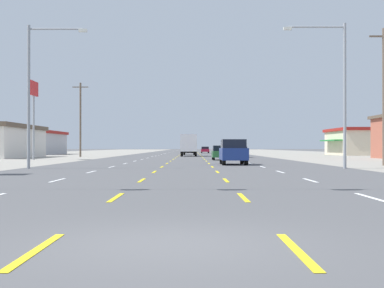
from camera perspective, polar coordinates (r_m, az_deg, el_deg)
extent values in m
plane|color=#4C4C4F|center=(73.69, -0.04, -1.40)|extent=(572.00, 572.00, 0.00)
cube|color=gray|center=(77.85, -18.58, -1.32)|extent=(28.00, 440.00, 0.01)
cube|color=gray|center=(77.63, 18.56, -1.32)|extent=(28.00, 440.00, 0.01)
cube|color=white|center=(22.92, -13.92, -3.77)|extent=(0.14, 2.60, 0.01)
cube|color=white|center=(30.23, -10.44, -2.94)|extent=(0.14, 2.60, 0.01)
cube|color=white|center=(37.62, -8.32, -2.42)|extent=(0.14, 2.60, 0.01)
cube|color=white|center=(45.05, -6.90, -2.07)|extent=(0.14, 2.60, 0.01)
cube|color=white|center=(52.50, -5.89, -1.83)|extent=(0.14, 2.60, 0.01)
cube|color=white|center=(59.96, -5.12, -1.64)|extent=(0.14, 2.60, 0.01)
cube|color=white|center=(67.43, -4.53, -1.49)|extent=(0.14, 2.60, 0.01)
cube|color=white|center=(74.90, -4.05, -1.37)|extent=(0.14, 2.60, 0.01)
cube|color=white|center=(82.38, -3.66, -1.28)|extent=(0.14, 2.60, 0.01)
cube|color=white|center=(89.86, -3.34, -1.20)|extent=(0.14, 2.60, 0.01)
cube|color=white|center=(97.35, -3.06, -1.13)|extent=(0.14, 2.60, 0.01)
cube|color=white|center=(104.84, -2.83, -1.07)|extent=(0.14, 2.60, 0.01)
cube|color=white|center=(112.33, -2.62, -1.02)|extent=(0.14, 2.60, 0.01)
cube|color=white|center=(119.82, -2.45, -0.98)|extent=(0.14, 2.60, 0.01)
cube|color=white|center=(127.31, -2.29, -0.94)|extent=(0.14, 2.60, 0.01)
cube|color=white|center=(134.80, -2.15, -0.90)|extent=(0.14, 2.60, 0.01)
cube|color=white|center=(142.30, -2.02, -0.87)|extent=(0.14, 2.60, 0.01)
cube|color=white|center=(149.79, -1.91, -0.84)|extent=(0.14, 2.60, 0.01)
cube|color=white|center=(157.29, -1.81, -0.82)|extent=(0.14, 2.60, 0.01)
cube|color=white|center=(164.78, -1.72, -0.79)|extent=(0.14, 2.60, 0.01)
cube|color=white|center=(172.28, -1.63, -0.77)|extent=(0.14, 2.60, 0.01)
cube|color=white|center=(179.77, -1.55, -0.75)|extent=(0.14, 2.60, 0.01)
cube|color=white|center=(187.27, -1.48, -0.74)|extent=(0.14, 2.60, 0.01)
cube|color=white|center=(194.76, -1.42, -0.72)|extent=(0.14, 2.60, 0.01)
cube|color=white|center=(202.26, -1.35, -0.71)|extent=(0.14, 2.60, 0.01)
cube|color=white|center=(209.76, -1.30, -0.69)|extent=(0.14, 2.60, 0.01)
cube|color=white|center=(217.26, -1.25, -0.68)|extent=(0.14, 2.60, 0.01)
cube|color=white|center=(224.75, -1.20, -0.67)|extent=(0.14, 2.60, 0.01)
cube|color=yellow|center=(7.61, -16.03, -10.81)|extent=(0.14, 2.60, 0.01)
cube|color=yellow|center=(14.89, -7.88, -5.65)|extent=(0.14, 2.60, 0.01)
cube|color=yellow|center=(22.32, -5.16, -3.87)|extent=(0.14, 2.60, 0.01)
cube|color=yellow|center=(29.79, -3.80, -2.98)|extent=(0.14, 2.60, 0.01)
cube|color=yellow|center=(37.26, -2.99, -2.45)|extent=(0.14, 2.60, 0.01)
cube|color=yellow|center=(44.75, -2.45, -2.09)|extent=(0.14, 2.60, 0.01)
cube|color=yellow|center=(52.24, -2.07, -1.83)|extent=(0.14, 2.60, 0.01)
cube|color=yellow|center=(59.73, -1.78, -1.64)|extent=(0.14, 2.60, 0.01)
cube|color=yellow|center=(67.23, -1.55, -1.49)|extent=(0.14, 2.60, 0.01)
cube|color=yellow|center=(74.72, -1.37, -1.38)|extent=(0.14, 2.60, 0.01)
cube|color=yellow|center=(82.22, -1.23, -1.28)|extent=(0.14, 2.60, 0.01)
cube|color=yellow|center=(89.71, -1.11, -1.20)|extent=(0.14, 2.60, 0.01)
cube|color=yellow|center=(97.21, -1.00, -1.13)|extent=(0.14, 2.60, 0.01)
cube|color=yellow|center=(104.71, -0.92, -1.07)|extent=(0.14, 2.60, 0.01)
cube|color=yellow|center=(112.21, -0.84, -1.02)|extent=(0.14, 2.60, 0.01)
cube|color=yellow|center=(119.71, -0.77, -0.98)|extent=(0.14, 2.60, 0.01)
cube|color=yellow|center=(127.20, -0.71, -0.94)|extent=(0.14, 2.60, 0.01)
cube|color=yellow|center=(134.70, -0.66, -0.90)|extent=(0.14, 2.60, 0.01)
cube|color=yellow|center=(142.20, -0.61, -0.87)|extent=(0.14, 2.60, 0.01)
cube|color=yellow|center=(149.70, -0.57, -0.84)|extent=(0.14, 2.60, 0.01)
cube|color=yellow|center=(157.20, -0.53, -0.82)|extent=(0.14, 2.60, 0.01)
cube|color=yellow|center=(164.70, -0.50, -0.79)|extent=(0.14, 2.60, 0.01)
cube|color=yellow|center=(172.20, -0.47, -0.77)|extent=(0.14, 2.60, 0.01)
cube|color=yellow|center=(179.70, -0.44, -0.75)|extent=(0.14, 2.60, 0.01)
cube|color=yellow|center=(187.20, -0.41, -0.74)|extent=(0.14, 2.60, 0.01)
cube|color=yellow|center=(194.70, -0.39, -0.72)|extent=(0.14, 2.60, 0.01)
cube|color=yellow|center=(202.20, -0.36, -0.71)|extent=(0.14, 2.60, 0.01)
cube|color=yellow|center=(209.69, -0.34, -0.69)|extent=(0.14, 2.60, 0.01)
cube|color=yellow|center=(217.19, -0.32, -0.68)|extent=(0.14, 2.60, 0.01)
cube|color=yellow|center=(224.69, -0.30, -0.67)|extent=(0.14, 2.60, 0.01)
cube|color=yellow|center=(7.45, 11.34, -11.04)|extent=(0.14, 2.60, 0.01)
cube|color=yellow|center=(14.81, 5.71, -5.69)|extent=(0.14, 2.60, 0.01)
cube|color=yellow|center=(22.27, 3.87, -3.88)|extent=(0.14, 2.60, 0.01)
cube|color=yellow|center=(29.75, 2.95, -2.99)|extent=(0.14, 2.60, 0.01)
cube|color=yellow|center=(37.23, 2.40, -2.45)|extent=(0.14, 2.60, 0.01)
cube|color=yellow|center=(44.72, 2.04, -2.09)|extent=(0.14, 2.60, 0.01)
cube|color=yellow|center=(52.22, 1.78, -1.83)|extent=(0.14, 2.60, 0.01)
cube|color=yellow|center=(59.71, 1.58, -1.64)|extent=(0.14, 2.60, 0.01)
cube|color=yellow|center=(67.21, 1.43, -1.50)|extent=(0.14, 2.60, 0.01)
cube|color=yellow|center=(74.71, 1.31, -1.38)|extent=(0.14, 2.60, 0.01)
cube|color=yellow|center=(82.20, 1.21, -1.28)|extent=(0.14, 2.60, 0.01)
cube|color=yellow|center=(89.70, 1.13, -1.20)|extent=(0.14, 2.60, 0.01)
cube|color=yellow|center=(97.20, 1.06, -1.13)|extent=(0.14, 2.60, 0.01)
cube|color=yellow|center=(104.70, 1.00, -1.07)|extent=(0.14, 2.60, 0.01)
cube|color=yellow|center=(112.20, 0.95, -1.02)|extent=(0.14, 2.60, 0.01)
cube|color=yellow|center=(119.70, 0.90, -0.98)|extent=(0.14, 2.60, 0.01)
cube|color=yellow|center=(127.19, 0.86, -0.94)|extent=(0.14, 2.60, 0.01)
cube|color=yellow|center=(134.69, 0.83, -0.90)|extent=(0.14, 2.60, 0.01)
cube|color=yellow|center=(142.19, 0.80, -0.87)|extent=(0.14, 2.60, 0.01)
cube|color=yellow|center=(149.69, 0.77, -0.84)|extent=(0.14, 2.60, 0.01)
cube|color=yellow|center=(157.19, 0.74, -0.82)|extent=(0.14, 2.60, 0.01)
cube|color=yellow|center=(164.69, 0.72, -0.79)|extent=(0.14, 2.60, 0.01)
cube|color=yellow|center=(172.19, 0.70, -0.77)|extent=(0.14, 2.60, 0.01)
cube|color=yellow|center=(179.69, 0.68, -0.75)|extent=(0.14, 2.60, 0.01)
cube|color=yellow|center=(187.19, 0.66, -0.74)|extent=(0.14, 2.60, 0.01)
cube|color=yellow|center=(194.69, 0.64, -0.72)|extent=(0.14, 2.60, 0.01)
cube|color=yellow|center=(202.19, 0.63, -0.71)|extent=(0.14, 2.60, 0.01)
cube|color=yellow|center=(209.69, 0.61, -0.69)|extent=(0.14, 2.60, 0.01)
cube|color=yellow|center=(217.19, 0.60, -0.68)|extent=(0.14, 2.60, 0.01)
cube|color=yellow|center=(224.69, 0.59, -0.67)|extent=(0.14, 2.60, 0.01)
cube|color=white|center=(15.54, 18.73, -5.42)|extent=(0.14, 2.60, 0.01)
cube|color=white|center=(22.76, 12.71, -3.80)|extent=(0.14, 2.60, 0.01)
cube|color=white|center=(30.11, 9.62, -2.95)|extent=(0.14, 2.60, 0.01)
cube|color=white|center=(37.53, 7.75, -2.43)|extent=(0.14, 2.60, 0.01)
cube|color=white|center=(44.97, 6.50, -2.08)|extent=(0.14, 2.60, 0.01)
cube|color=white|center=(52.43, 5.60, -1.83)|extent=(0.14, 2.60, 0.01)
cube|color=white|center=(59.90, 4.93, -1.64)|extent=(0.14, 2.60, 0.01)
cube|color=white|center=(67.37, 4.41, -1.49)|extent=(0.14, 2.60, 0.01)
cube|color=white|center=(74.85, 3.99, -1.37)|extent=(0.14, 2.60, 0.01)
cube|color=white|center=(82.34, 3.65, -1.28)|extent=(0.14, 2.60, 0.01)
cube|color=white|center=(89.82, 3.36, -1.20)|extent=(0.14, 2.60, 0.01)
cube|color=white|center=(97.31, 3.12, -1.13)|extent=(0.14, 2.60, 0.01)
cube|color=white|center=(104.80, 2.91, -1.07)|extent=(0.14, 2.60, 0.01)
cube|color=white|center=(112.30, 2.74, -1.02)|extent=(0.14, 2.60, 0.01)
cube|color=white|center=(119.79, 2.58, -0.98)|extent=(0.14, 2.60, 0.01)
cube|color=white|center=(127.28, 2.44, -0.94)|extent=(0.14, 2.60, 0.01)
cube|color=white|center=(134.78, 2.32, -0.90)|extent=(0.14, 2.60, 0.01)
cube|color=white|center=(142.27, 2.21, -0.87)|extent=(0.14, 2.60, 0.01)
cube|color=white|center=(149.77, 2.11, -0.84)|extent=(0.14, 2.60, 0.01)
cube|color=white|center=(157.26, 2.02, -0.82)|extent=(0.14, 2.60, 0.01)
cube|color=white|center=(164.76, 1.94, -0.79)|extent=(0.14, 2.60, 0.01)
cube|color=white|center=(172.26, 1.86, -0.77)|extent=(0.14, 2.60, 0.01)
cube|color=white|center=(179.75, 1.79, -0.75)|extent=(0.14, 2.60, 0.01)
cube|color=white|center=(187.25, 1.73, -0.74)|extent=(0.14, 2.60, 0.01)
cube|color=white|center=(194.75, 1.67, -0.72)|extent=(0.14, 2.60, 0.01)
cube|color=white|center=(202.24, 1.62, -0.71)|extent=(0.14, 2.60, 0.01)
cube|color=white|center=(209.74, 1.57, -0.69)|extent=(0.14, 2.60, 0.01)
cube|color=white|center=(217.24, 1.52, -0.68)|extent=(0.14, 2.60, 0.01)
cube|color=white|center=(224.74, 1.48, -0.67)|extent=(0.14, 2.60, 0.01)
cube|color=navy|center=(42.20, 4.65, -1.06)|extent=(1.98, 4.90, 0.92)
cube|color=black|center=(42.14, 4.65, 0.02)|extent=(1.82, 2.70, 0.68)
cylinder|color=black|center=(43.84, 3.38, -1.64)|extent=(0.26, 0.76, 0.76)
cylinder|color=black|center=(43.97, 5.57, -1.63)|extent=(0.26, 0.76, 0.76)
cylinder|color=black|center=(40.45, 3.64, -1.75)|extent=(0.26, 0.76, 0.76)
cylinder|color=black|center=(40.59, 6.01, -1.74)|extent=(0.26, 0.76, 0.76)
cube|color=#235B2D|center=(57.02, 3.26, -1.08)|extent=(1.72, 3.90, 0.66)
cube|color=black|center=(56.77, 3.27, -0.46)|extent=(1.58, 1.90, 0.58)
cylinder|color=black|center=(58.39, 2.46, -1.38)|extent=(0.20, 0.60, 0.60)
cylinder|color=black|center=(58.47, 3.91, -1.38)|extent=(0.20, 0.60, 0.60)
cylinder|color=black|center=(55.60, 2.58, -1.44)|extent=(0.20, 0.60, 0.60)
cylinder|color=black|center=(55.68, 4.10, -1.44)|extent=(0.20, 0.60, 0.60)
cube|color=#4C196B|center=(71.45, 5.39, -0.92)|extent=(1.80, 4.50, 0.62)
cube|color=black|center=(71.35, 5.39, -0.47)|extent=(1.62, 2.10, 0.52)
cylinder|color=black|center=(72.94, 4.67, -1.15)|extent=(0.22, 0.64, 0.64)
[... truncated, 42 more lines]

